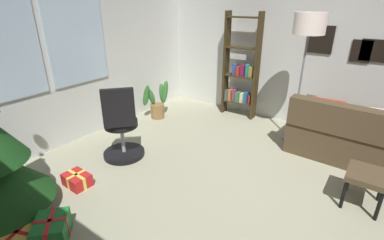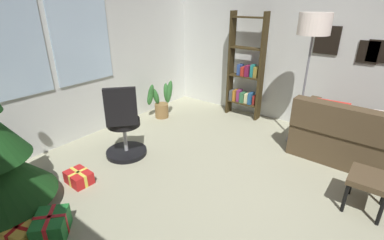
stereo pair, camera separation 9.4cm
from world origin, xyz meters
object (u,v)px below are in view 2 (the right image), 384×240
gift_box_red (79,177)px  potted_plant (160,102)px  office_chair (124,130)px  gift_box_green (51,226)px  footstool (369,181)px  gift_box_gold (19,234)px  floor_lamp (313,32)px  bookshelf (245,74)px

gift_box_red → potted_plant: bearing=17.0°
office_chair → gift_box_red: bearing=-177.3°
potted_plant → gift_box_red: bearing=-163.0°
gift_box_green → office_chair: bearing=22.7°
footstool → gift_box_red: (-1.54, 2.74, -0.26)m
footstool → gift_box_gold: 3.36m
office_chair → gift_box_green: bearing=-157.3°
gift_box_gold → floor_lamp: size_ratio=0.19×
potted_plant → gift_box_gold: bearing=-160.9°
footstool → gift_box_gold: (-2.36, 2.37, -0.25)m
footstool → gift_box_gold: bearing=134.9°
footstool → office_chair: size_ratio=0.41×
gift_box_green → office_chair: size_ratio=0.42×
office_chair → bookshelf: 2.43m
gift_box_gold → potted_plant: bearing=19.1°
bookshelf → potted_plant: bookshelf is taller
office_chair → potted_plant: (1.34, 0.60, -0.11)m
gift_box_red → potted_plant: (2.09, 0.64, 0.22)m
gift_box_red → office_chair: 0.82m
gift_box_red → bookshelf: 3.21m
gift_box_green → floor_lamp: size_ratio=0.23×
office_chair → bookshelf: bookshelf is taller
gift_box_green → floor_lamp: floor_lamp is taller
gift_box_green → bookshelf: bearing=0.1°
bookshelf → floor_lamp: size_ratio=0.99×
gift_box_green → office_chair: (1.35, 0.57, 0.30)m
gift_box_gold → floor_lamp: floor_lamp is taller
gift_box_red → bookshelf: size_ratio=0.17×
gift_box_red → floor_lamp: bearing=-32.8°
gift_box_green → potted_plant: 2.94m
office_chair → gift_box_gold: bearing=-165.7°
gift_box_gold → office_chair: 1.65m
floor_lamp → gift_box_green: bearing=160.3°
bookshelf → footstool: bearing=-124.8°
footstool → bookshelf: bearing=55.2°
gift_box_gold → bookshelf: bookshelf is taller
office_chair → potted_plant: office_chair is taller
footstool → potted_plant: size_ratio=0.61×
gift_box_gold → potted_plant: 3.08m
gift_box_red → floor_lamp: size_ratio=0.17×
office_chair → bookshelf: size_ratio=0.56×
bookshelf → potted_plant: (-0.99, 1.17, -0.51)m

